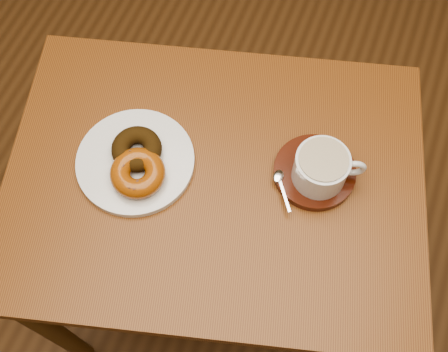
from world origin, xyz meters
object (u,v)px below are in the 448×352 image
(cafe_table, at_px, (215,201))
(donut_plate, at_px, (135,161))
(coffee_cup, at_px, (322,168))
(saucer, at_px, (314,172))

(cafe_table, xyz_separation_m, donut_plate, (-0.15, -0.03, 0.13))
(coffee_cup, bearing_deg, donut_plate, 176.31)
(saucer, height_order, coffee_cup, coffee_cup)
(donut_plate, relative_size, coffee_cup, 1.75)
(cafe_table, relative_size, saucer, 5.93)
(cafe_table, relative_size, coffee_cup, 7.11)
(saucer, xyz_separation_m, coffee_cup, (0.01, -0.01, 0.04))
(cafe_table, distance_m, coffee_cup, 0.26)
(donut_plate, bearing_deg, cafe_table, 9.42)
(cafe_table, distance_m, saucer, 0.23)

